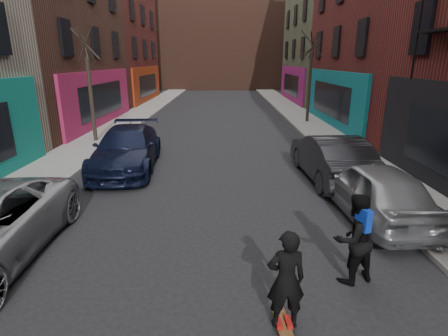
{
  "coord_description": "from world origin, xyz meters",
  "views": [
    {
      "loc": [
        0.56,
        0.14,
        4.12
      ],
      "look_at": [
        0.54,
        8.3,
        1.6
      ],
      "focal_mm": 28.0,
      "sensor_mm": 36.0,
      "label": 1
    }
  ],
  "objects_px": {
    "tree_left_far": "(89,76)",
    "pedestrian": "(354,238)",
    "parked_right_far": "(374,190)",
    "skateboarder": "(286,280)",
    "parked_left_end": "(127,149)",
    "parked_right_end": "(331,157)",
    "skateboard": "(283,327)",
    "tree_right_far": "(311,70)"
  },
  "relations": [
    {
      "from": "tree_left_far",
      "to": "skateboarder",
      "type": "bearing_deg",
      "value": -59.92
    },
    {
      "from": "parked_right_far",
      "to": "parked_left_end",
      "type": "bearing_deg",
      "value": -32.54
    },
    {
      "from": "tree_right_far",
      "to": "parked_right_far",
      "type": "bearing_deg",
      "value": -96.08
    },
    {
      "from": "tree_left_far",
      "to": "pedestrian",
      "type": "relative_size",
      "value": 3.61
    },
    {
      "from": "tree_left_far",
      "to": "skateboarder",
      "type": "xyz_separation_m",
      "value": [
        7.69,
        -13.28,
        -2.46
      ]
    },
    {
      "from": "parked_right_end",
      "to": "skateboarder",
      "type": "bearing_deg",
      "value": 66.09
    },
    {
      "from": "parked_right_far",
      "to": "skateboard",
      "type": "xyz_separation_m",
      "value": [
        -3.11,
        -4.27,
        -0.73
      ]
    },
    {
      "from": "tree_right_far",
      "to": "parked_right_end",
      "type": "height_order",
      "value": "tree_right_far"
    },
    {
      "from": "tree_right_far",
      "to": "skateboarder",
      "type": "height_order",
      "value": "tree_right_far"
    },
    {
      "from": "parked_left_end",
      "to": "skateboarder",
      "type": "relative_size",
      "value": 3.37
    },
    {
      "from": "parked_right_far",
      "to": "parked_right_end",
      "type": "bearing_deg",
      "value": -88.39
    },
    {
      "from": "skateboard",
      "to": "skateboarder",
      "type": "distance_m",
      "value": 0.87
    },
    {
      "from": "tree_left_far",
      "to": "parked_right_end",
      "type": "xyz_separation_m",
      "value": [
        10.54,
        -5.86,
        -2.56
      ]
    },
    {
      "from": "parked_right_end",
      "to": "skateboarder",
      "type": "relative_size",
      "value": 3.02
    },
    {
      "from": "skateboard",
      "to": "pedestrian",
      "type": "distance_m",
      "value": 2.18
    },
    {
      "from": "tree_right_far",
      "to": "parked_left_end",
      "type": "xyz_separation_m",
      "value": [
        -9.49,
        -10.57,
        -2.72
      ]
    },
    {
      "from": "pedestrian",
      "to": "tree_left_far",
      "type": "bearing_deg",
      "value": -72.59
    },
    {
      "from": "tree_left_far",
      "to": "pedestrian",
      "type": "height_order",
      "value": "tree_left_far"
    },
    {
      "from": "parked_right_far",
      "to": "skateboard",
      "type": "distance_m",
      "value": 5.33
    },
    {
      "from": "tree_left_far",
      "to": "parked_right_far",
      "type": "bearing_deg",
      "value": -39.83
    },
    {
      "from": "skateboard",
      "to": "skateboarder",
      "type": "bearing_deg",
      "value": 0.0
    },
    {
      "from": "parked_left_end",
      "to": "pedestrian",
      "type": "height_order",
      "value": "pedestrian"
    },
    {
      "from": "parked_left_end",
      "to": "skateboarder",
      "type": "distance_m",
      "value": 9.94
    },
    {
      "from": "parked_right_far",
      "to": "tree_left_far",
      "type": "bearing_deg",
      "value": -43.01
    },
    {
      "from": "parked_right_end",
      "to": "tree_left_far",
      "type": "bearing_deg",
      "value": -32.04
    },
    {
      "from": "parked_right_far",
      "to": "skateboarder",
      "type": "xyz_separation_m",
      "value": [
        -3.11,
        -4.27,
        0.14
      ]
    },
    {
      "from": "parked_right_far",
      "to": "parked_right_end",
      "type": "distance_m",
      "value": 3.16
    },
    {
      "from": "parked_right_end",
      "to": "tree_right_far",
      "type": "bearing_deg",
      "value": -101.86
    },
    {
      "from": "parked_left_end",
      "to": "parked_right_end",
      "type": "distance_m",
      "value": 7.73
    },
    {
      "from": "tree_right_far",
      "to": "skateboard",
      "type": "relative_size",
      "value": 8.5
    },
    {
      "from": "parked_right_end",
      "to": "skateboard",
      "type": "bearing_deg",
      "value": 66.09
    },
    {
      "from": "parked_left_end",
      "to": "parked_right_end",
      "type": "bearing_deg",
      "value": -14.24
    },
    {
      "from": "pedestrian",
      "to": "skateboard",
      "type": "bearing_deg",
      "value": 21.15
    },
    {
      "from": "parked_left_end",
      "to": "skateboard",
      "type": "xyz_separation_m",
      "value": [
        4.78,
        -8.71,
        -0.76
      ]
    },
    {
      "from": "tree_right_far",
      "to": "skateboarder",
      "type": "xyz_separation_m",
      "value": [
        -4.71,
        -19.28,
        -2.61
      ]
    },
    {
      "from": "tree_left_far",
      "to": "parked_right_far",
      "type": "distance_m",
      "value": 14.3
    },
    {
      "from": "tree_left_far",
      "to": "pedestrian",
      "type": "bearing_deg",
      "value": -52.42
    },
    {
      "from": "tree_right_far",
      "to": "pedestrian",
      "type": "xyz_separation_m",
      "value": [
        -3.2,
        -17.96,
        -2.62
      ]
    },
    {
      "from": "tree_left_far",
      "to": "parked_left_end",
      "type": "relative_size",
      "value": 1.17
    },
    {
      "from": "parked_left_end",
      "to": "parked_right_end",
      "type": "relative_size",
      "value": 1.12
    },
    {
      "from": "parked_right_end",
      "to": "parked_right_far",
      "type": "bearing_deg",
      "value": 91.85
    },
    {
      "from": "tree_right_far",
      "to": "parked_right_far",
      "type": "distance_m",
      "value": 15.34
    }
  ]
}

